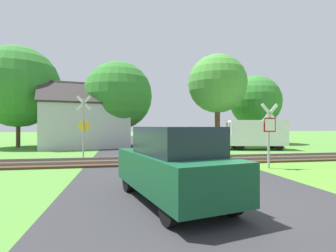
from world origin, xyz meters
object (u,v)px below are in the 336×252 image
(stop_sign_near, at_px, (269,130))
(parked_car, at_px, (173,164))
(tree_right, at_px, (217,84))
(house, at_px, (84,124))
(tree_center, at_px, (118,96))
(tree_far, at_px, (255,101))
(crossing_sign_far, at_px, (83,123))
(mail_truck, at_px, (254,133))
(tree_left, at_px, (18,87))

(stop_sign_near, height_order, parked_car, stop_sign_near)
(tree_right, bearing_deg, house, 173.76)
(parked_car, bearing_deg, tree_center, 81.13)
(tree_right, xyz_separation_m, tree_far, (5.29, 3.09, -1.16))
(tree_center, bearing_deg, crossing_sign_far, -103.73)
(house, relative_size, tree_far, 1.17)
(house, bearing_deg, tree_right, -18.79)
(tree_far, height_order, mail_truck, tree_far)
(parked_car, bearing_deg, stop_sign_near, 25.77)
(tree_left, xyz_separation_m, mail_truck, (18.55, -5.53, -3.88))
(crossing_sign_far, bearing_deg, house, 109.88)
(tree_left, bearing_deg, mail_truck, -16.59)
(tree_far, distance_m, mail_truck, 7.95)
(mail_truck, bearing_deg, crossing_sign_far, 115.16)
(stop_sign_near, height_order, tree_right, tree_right)
(stop_sign_near, xyz_separation_m, parked_car, (-4.97, -4.09, -0.73))
(crossing_sign_far, xyz_separation_m, house, (-0.96, 7.46, 0.01))
(stop_sign_near, bearing_deg, tree_left, -51.45)
(crossing_sign_far, height_order, tree_right, tree_right)
(house, relative_size, mail_truck, 1.57)
(crossing_sign_far, height_order, parked_car, crossing_sign_far)
(tree_center, distance_m, mail_truck, 11.71)
(tree_right, height_order, tree_center, tree_right)
(tree_right, distance_m, parked_car, 17.84)
(crossing_sign_far, relative_size, tree_left, 0.42)
(tree_left, height_order, tree_center, tree_left)
(tree_left, bearing_deg, parked_car, -61.45)
(tree_center, bearing_deg, tree_left, 174.52)
(tree_right, distance_m, mail_truck, 5.63)
(tree_right, bearing_deg, tree_far, 30.28)
(tree_far, xyz_separation_m, mail_truck, (-3.62, -6.36, -3.10))
(parked_car, bearing_deg, mail_truck, 41.10)
(stop_sign_near, bearing_deg, mail_truck, -122.70)
(mail_truck, bearing_deg, tree_right, 38.55)
(house, distance_m, tree_left, 6.40)
(tree_right, xyz_separation_m, tree_center, (-8.55, 1.46, -1.05))
(stop_sign_near, distance_m, mail_truck, 9.18)
(stop_sign_near, bearing_deg, house, -62.46)
(stop_sign_near, distance_m, parked_car, 6.48)
(tree_far, bearing_deg, tree_right, -149.72)
(stop_sign_near, relative_size, house, 0.34)
(mail_truck, xyz_separation_m, parked_car, (-8.78, -12.44, -0.34))
(tree_center, xyz_separation_m, parked_car, (1.45, -17.16, -3.55))
(crossing_sign_far, distance_m, mail_truck, 12.47)
(tree_center, relative_size, parked_car, 1.73)
(house, bearing_deg, tree_far, -6.23)
(house, xyz_separation_m, tree_center, (2.84, 0.21, 2.46))
(house, relative_size, parked_car, 1.89)
(crossing_sign_far, distance_m, tree_center, 8.28)
(stop_sign_near, relative_size, tree_far, 0.40)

